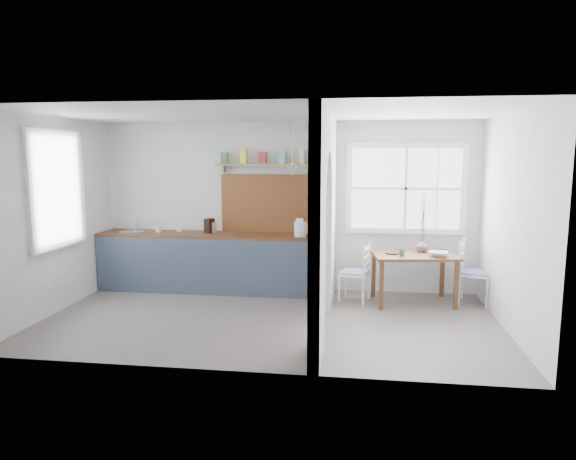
# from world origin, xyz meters

# --- Properties ---
(floor) EXTENTS (5.80, 3.20, 0.01)m
(floor) POSITION_xyz_m (0.00, 0.00, 0.00)
(floor) COLOR #74695D
(floor) RESTS_ON ground
(ceiling) EXTENTS (5.80, 3.20, 0.01)m
(ceiling) POSITION_xyz_m (0.00, 0.00, 2.60)
(ceiling) COLOR white
(ceiling) RESTS_ON walls
(walls) EXTENTS (5.81, 3.21, 2.60)m
(walls) POSITION_xyz_m (0.00, 0.00, 1.30)
(walls) COLOR white
(walls) RESTS_ON floor
(partition) EXTENTS (0.12, 3.20, 2.60)m
(partition) POSITION_xyz_m (0.70, 0.06, 1.45)
(partition) COLOR white
(partition) RESTS_ON floor
(kitchen_window) EXTENTS (0.10, 1.16, 1.50)m
(kitchen_window) POSITION_xyz_m (-2.87, 0.00, 1.65)
(kitchen_window) COLOR white
(kitchen_window) RESTS_ON walls
(nook_window) EXTENTS (1.76, 0.10, 1.30)m
(nook_window) POSITION_xyz_m (1.80, 1.56, 1.60)
(nook_window) COLOR white
(nook_window) RESTS_ON walls
(counter) EXTENTS (3.50, 0.60, 0.90)m
(counter) POSITION_xyz_m (-1.13, 1.33, 0.46)
(counter) COLOR brown
(counter) RESTS_ON floor
(sink) EXTENTS (0.40, 0.40, 0.02)m
(sink) POSITION_xyz_m (-2.43, 1.30, 0.89)
(sink) COLOR #B8BDC5
(sink) RESTS_ON counter
(backsplash) EXTENTS (1.65, 0.03, 0.90)m
(backsplash) POSITION_xyz_m (-0.20, 1.58, 1.35)
(backsplash) COLOR brown
(backsplash) RESTS_ON walls
(shelf) EXTENTS (1.75, 0.20, 0.21)m
(shelf) POSITION_xyz_m (-0.20, 1.49, 2.00)
(shelf) COLOR #9F7D40
(shelf) RESTS_ON walls
(pendant_lamp) EXTENTS (0.26, 0.26, 0.16)m
(pendant_lamp) POSITION_xyz_m (0.15, 1.15, 1.88)
(pendant_lamp) COLOR beige
(pendant_lamp) RESTS_ON ceiling
(utensil_rail) EXTENTS (0.02, 0.50, 0.02)m
(utensil_rail) POSITION_xyz_m (0.61, 0.90, 1.45)
(utensil_rail) COLOR #B8BDC5
(utensil_rail) RESTS_ON partition
(dining_table) EXTENTS (1.24, 0.91, 0.71)m
(dining_table) POSITION_xyz_m (1.90, 1.03, 0.36)
(dining_table) COLOR brown
(dining_table) RESTS_ON floor
(chair_left) EXTENTS (0.47, 0.47, 0.85)m
(chair_left) POSITION_xyz_m (1.07, 1.03, 0.43)
(chair_left) COLOR white
(chair_left) RESTS_ON floor
(chair_right) EXTENTS (0.52, 0.52, 0.91)m
(chair_right) POSITION_xyz_m (2.76, 1.12, 0.45)
(chair_right) COLOR white
(chair_right) RESTS_ON floor
(kettle) EXTENTS (0.23, 0.19, 0.27)m
(kettle) POSITION_xyz_m (0.25, 1.20, 1.04)
(kettle) COLOR white
(kettle) RESTS_ON counter
(mug_a) EXTENTS (0.15, 0.15, 0.11)m
(mug_a) POSITION_xyz_m (-1.98, 1.29, 0.95)
(mug_a) COLOR white
(mug_a) RESTS_ON counter
(mug_b) EXTENTS (0.12, 0.12, 0.09)m
(mug_b) POSITION_xyz_m (-1.66, 1.36, 0.94)
(mug_b) COLOR white
(mug_b) RESTS_ON counter
(knife_block) EXTENTS (0.15, 0.17, 0.23)m
(knife_block) POSITION_xyz_m (-1.18, 1.36, 1.01)
(knife_block) COLOR black
(knife_block) RESTS_ON counter
(jar) EXTENTS (0.13, 0.13, 0.17)m
(jar) POSITION_xyz_m (-1.12, 1.39, 0.98)
(jar) COLOR tan
(jar) RESTS_ON counter
(towel_magenta) EXTENTS (0.02, 0.03, 0.52)m
(towel_magenta) POSITION_xyz_m (0.58, 1.00, 0.28)
(towel_magenta) COLOR #AE265D
(towel_magenta) RESTS_ON counter
(towel_orange) EXTENTS (0.02, 0.03, 0.55)m
(towel_orange) POSITION_xyz_m (0.58, 0.95, 0.25)
(towel_orange) COLOR #F15714
(towel_orange) RESTS_ON counter
(bowl) EXTENTS (0.33, 0.33, 0.06)m
(bowl) POSITION_xyz_m (2.21, 0.91, 0.75)
(bowl) COLOR white
(bowl) RESTS_ON dining_table
(table_cup) EXTENTS (0.11, 0.11, 0.09)m
(table_cup) POSITION_xyz_m (1.71, 0.86, 0.76)
(table_cup) COLOR #3C6F45
(table_cup) RESTS_ON dining_table
(plate) EXTENTS (0.21, 0.21, 0.02)m
(plate) POSITION_xyz_m (1.59, 0.99, 0.72)
(plate) COLOR black
(plate) RESTS_ON dining_table
(vase) EXTENTS (0.21, 0.21, 0.18)m
(vase) POSITION_xyz_m (2.02, 1.21, 0.80)
(vase) COLOR #714C77
(vase) RESTS_ON dining_table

